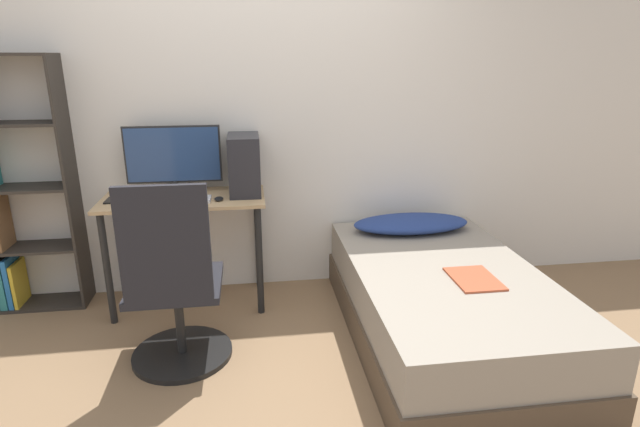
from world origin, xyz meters
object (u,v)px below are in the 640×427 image
object	(u,v)px
monitor	(173,158)
bed	(443,304)
bookshelf	(13,196)
office_chair	(175,298)
keyboard	(177,200)
pc_tower	(244,164)

from	to	relation	value
monitor	bed	bearing A→B (deg)	-26.52
bookshelf	monitor	distance (m)	1.04
office_chair	bed	distance (m)	1.54
office_chair	bookshelf	bearing A→B (deg)	142.19
bookshelf	keyboard	world-z (taller)	bookshelf
monitor	pc_tower	distance (m)	0.47
bookshelf	keyboard	bearing A→B (deg)	-12.25
bed	keyboard	world-z (taller)	keyboard
bed	monitor	size ratio (longest dim) A/B	2.96
keyboard	pc_tower	xyz separation A→B (m)	(0.43, 0.16, 0.18)
bed	pc_tower	size ratio (longest dim) A/B	4.75
bookshelf	bed	distance (m)	2.78
keyboard	pc_tower	distance (m)	0.49
office_chair	bed	xyz separation A→B (m)	(1.53, 0.06, -0.18)
pc_tower	office_chair	bearing A→B (deg)	-116.57
bookshelf	office_chair	distance (m)	1.43
bookshelf	monitor	world-z (taller)	bookshelf
bookshelf	bed	xyz separation A→B (m)	(2.61, -0.79, -0.55)
bookshelf	office_chair	bearing A→B (deg)	-37.81
bed	keyboard	distance (m)	1.75
keyboard	monitor	bearing A→B (deg)	97.99
office_chair	pc_tower	distance (m)	1.03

